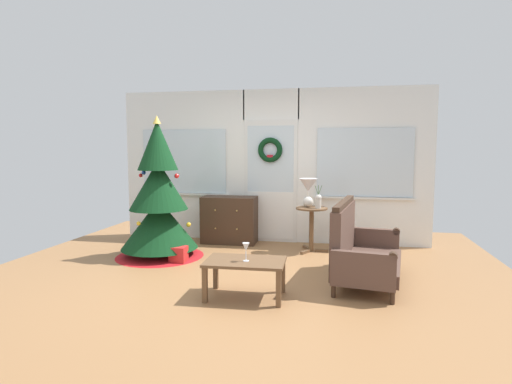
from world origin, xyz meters
TOP-DOWN VIEW (x-y plane):
  - ground_plane at (0.00, 0.00)m, footprint 6.76×6.76m
  - back_wall_with_door at (0.00, 2.08)m, footprint 5.20×0.19m
  - christmas_tree at (-1.43, 0.75)m, footprint 1.28×1.28m
  - dresser_cabinet at (-0.65, 1.79)m, footprint 0.90×0.45m
  - settee_sofa at (1.39, 0.14)m, footprint 0.90×1.51m
  - side_table at (0.73, 1.47)m, footprint 0.50×0.48m
  - table_lamp at (0.67, 1.51)m, footprint 0.28×0.28m
  - flower_vase at (0.83, 1.41)m, footprint 0.11×0.10m
  - coffee_table at (0.18, -0.67)m, footprint 0.86×0.55m
  - wine_glass at (0.19, -0.70)m, footprint 0.08×0.08m
  - gift_box at (-1.04, 0.49)m, footprint 0.22×0.20m

SIDE VIEW (x-z plane):
  - ground_plane at x=0.00m, z-range 0.00..0.00m
  - gift_box at x=-1.04m, z-range 0.00..0.22m
  - coffee_table at x=0.18m, z-range 0.14..0.55m
  - settee_sofa at x=1.39m, z-range -0.10..0.86m
  - dresser_cabinet at x=-0.65m, z-range 0.00..0.78m
  - side_table at x=0.73m, z-range 0.14..0.82m
  - wine_glass at x=0.19m, z-range 0.45..0.64m
  - christmas_tree at x=-1.43m, z-range -0.27..1.78m
  - flower_vase at x=0.83m, z-range 0.62..0.97m
  - table_lamp at x=0.67m, z-range 0.75..1.19m
  - back_wall_with_door at x=0.00m, z-range 0.01..2.56m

